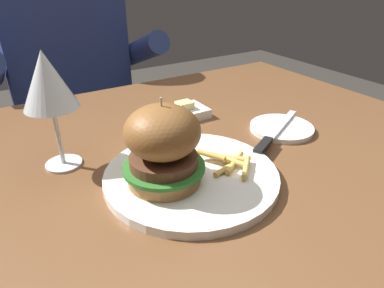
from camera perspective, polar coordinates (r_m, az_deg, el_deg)
The scene contains 9 objects.
dining_table at distance 0.67m, azimuth -3.97°, elevation -8.98°, with size 1.16×0.80×0.74m.
main_plate at distance 0.54m, azimuth -0.13°, elevation -5.27°, with size 0.27×0.27×0.01m, color white.
burger_sandwich at distance 0.49m, azimuth -4.86°, elevation -0.26°, with size 0.12×0.12×0.13m.
fries_pile at distance 0.55m, azimuth 6.34°, elevation -2.97°, with size 0.08×0.10×0.02m.
wine_glass at distance 0.56m, azimuth -22.98°, elevation 9.46°, with size 0.08×0.08×0.19m.
bread_plate at distance 0.72m, azimuth 14.69°, elevation 2.59°, with size 0.13×0.13×0.01m, color white.
table_knife at distance 0.67m, azimuth 13.49°, elevation 1.67°, with size 0.20×0.12×0.01m.
butter_dish at distance 0.76m, azimuth -1.27°, elevation 5.34°, with size 0.10×0.07×0.04m.
diner_person at distance 1.27m, azimuth -18.73°, elevation 4.29°, with size 0.51×0.36×1.18m.
Camera 1 is at (-0.24, -0.48, 1.04)m, focal length 32.00 mm.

